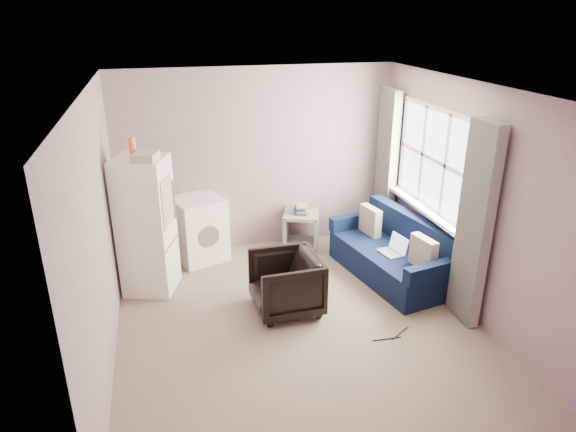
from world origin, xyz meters
The scene contains 8 objects.
room centered at (0.02, 0.01, 1.25)m, with size 3.84×4.24×2.54m.
armchair centered at (-0.06, 0.26, 0.37)m, with size 0.72×0.67×0.74m, color black.
fridge centered at (-1.52, 1.14, 0.83)m, with size 0.71×0.71×1.87m.
washing_machine centered at (-0.87, 1.81, 0.45)m, with size 0.79×0.79×0.87m.
side_table centered at (0.55, 1.80, 0.31)m, with size 0.61×0.61×0.65m.
sofa centered at (1.46, 0.71, 0.29)m, with size 1.12×1.87×0.78m.
window_dressing centered at (1.78, 0.70, 1.11)m, with size 0.17×2.62×2.18m.
floor_cables centered at (0.90, -0.53, 0.01)m, with size 0.47×0.18×0.01m.
Camera 1 is at (-1.29, -4.60, 3.17)m, focal length 32.00 mm.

